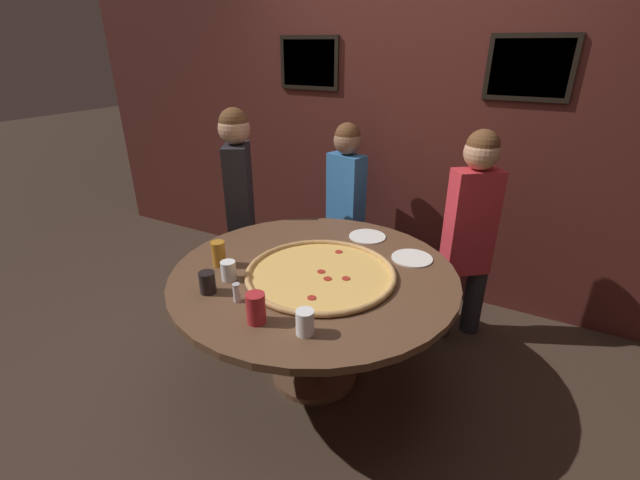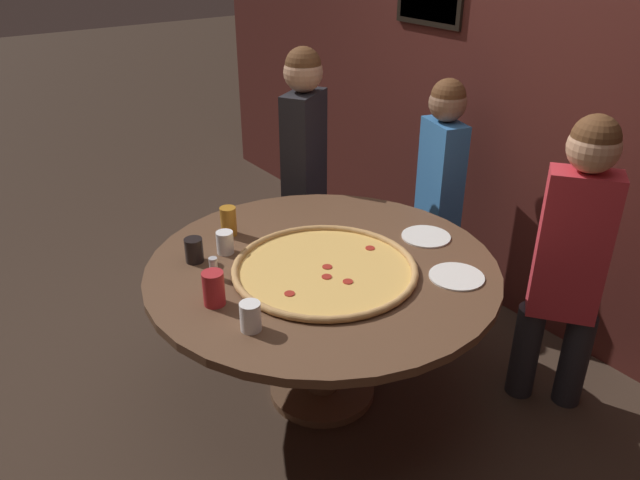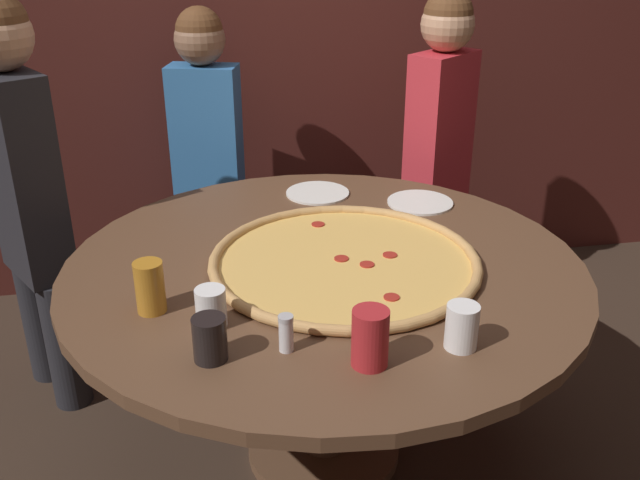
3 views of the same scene
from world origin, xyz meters
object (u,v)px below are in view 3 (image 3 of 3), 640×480
dining_table (324,299)px  giant_pizza (345,261)px  drink_cup_near_left (150,287)px  diner_side_right (25,186)px  drink_cup_beside_pizza (462,327)px  white_plate_right_side (318,193)px  white_plate_far_back (420,202)px  drink_cup_near_right (370,338)px  diner_side_left (439,142)px  diner_far_right (207,150)px  condiment_shaker (286,333)px  drink_cup_centre_back (210,339)px  drink_cup_by_shaker (211,308)px

dining_table → giant_pizza: (0.06, -0.03, 0.14)m
drink_cup_near_left → diner_side_right: diner_side_right is taller
dining_table → drink_cup_beside_pizza: size_ratio=13.64×
diner_side_right → white_plate_right_side: bearing=-119.7°
white_plate_far_back → diner_side_right: (-1.38, 0.15, 0.10)m
dining_table → drink_cup_near_right: (0.01, -0.54, 0.20)m
white_plate_right_side → diner_side_right: (-1.03, -0.01, 0.10)m
white_plate_far_back → diner_side_left: size_ratio=0.17×
diner_far_right → diner_side_right: diner_side_right is taller
dining_table → diner_far_right: bearing=106.3°
drink_cup_near_left → diner_far_right: (0.20, 1.25, -0.03)m
drink_cup_near_left → white_plate_far_back: 1.12m
giant_pizza → condiment_shaker: 0.48m
drink_cup_near_left → condiment_shaker: size_ratio=1.48×
drink_cup_near_left → diner_side_right: size_ratio=0.10×
drink_cup_centre_back → drink_cup_near_right: bearing=-13.6°
drink_cup_centre_back → dining_table: bearing=51.4°
giant_pizza → white_plate_right_side: (0.02, 0.59, -0.01)m
drink_cup_centre_back → drink_cup_near_left: size_ratio=0.78×
diner_side_left → white_plate_far_back: bearing=27.0°
drink_cup_near_left → condiment_shaker: drink_cup_near_left is taller
diner_far_right → condiment_shaker: bearing=111.2°
drink_cup_near_left → drink_cup_near_right: 0.62m
drink_cup_near_left → condiment_shaker: bearing=-37.5°
drink_cup_beside_pizza → drink_cup_by_shaker: bearing=160.5°
drink_cup_centre_back → drink_cup_near_right: (0.37, -0.09, 0.02)m
diner_far_right → white_plate_right_side: bearing=144.9°
giant_pizza → drink_cup_beside_pizza: size_ratio=7.07×
dining_table → white_plate_far_back: (0.43, 0.40, 0.13)m
condiment_shaker → drink_cup_centre_back: bearing=-178.9°
drink_cup_beside_pizza → condiment_shaker: size_ratio=1.20×
drink_cup_beside_pizza → drink_cup_near_right: (-0.24, -0.03, 0.01)m
drink_cup_near_right → white_plate_right_side: size_ratio=0.61×
white_plate_far_back → diner_side_left: 0.53m
dining_table → diner_side_left: bearing=52.9°
drink_cup_near_left → diner_far_right: 1.27m
drink_cup_near_right → diner_side_left: bearing=65.2°
drink_cup_beside_pizza → diner_far_right: (-0.55, 1.56, -0.02)m
drink_cup_by_shaker → white_plate_far_back: (0.79, 0.70, -0.05)m
diner_side_left → drink_cup_near_right: bearing=28.1°
drink_cup_by_shaker → drink_cup_near_left: bearing=146.3°
giant_pizza → condiment_shaker: (-0.24, -0.42, 0.04)m
giant_pizza → diner_side_left: size_ratio=0.57×
giant_pizza → diner_side_right: size_ratio=0.55×
drink_cup_by_shaker → diner_side_right: 1.04m
drink_cup_near_left → white_plate_far_back: bearing=32.6°
dining_table → diner_side_right: size_ratio=1.06×
dining_table → drink_cup_centre_back: (-0.36, -0.45, 0.19)m
drink_cup_centre_back → diner_side_right: (-0.59, 1.01, 0.05)m
drink_cup_near_right → condiment_shaker: (-0.19, 0.09, -0.02)m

